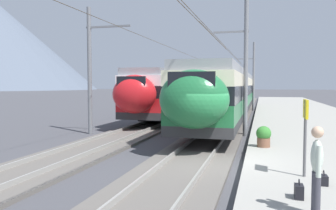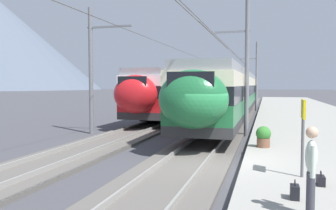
% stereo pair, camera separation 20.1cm
% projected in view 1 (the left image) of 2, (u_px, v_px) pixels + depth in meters
% --- Properties ---
extents(ground_plane, '(400.00, 400.00, 0.00)m').
position_uv_depth(ground_plane, '(220.00, 168.00, 11.70)').
color(ground_plane, '#424247').
extents(track_near, '(120.00, 3.00, 0.28)m').
position_uv_depth(track_near, '(187.00, 164.00, 11.99)').
color(track_near, '#5B5651').
rests_on(track_near, ground).
extents(track_far, '(120.00, 3.00, 0.28)m').
position_uv_depth(track_far, '(69.00, 156.00, 13.21)').
color(track_far, '#5B5651').
rests_on(track_far, ground).
extents(train_near_platform, '(33.80, 2.95, 4.27)m').
position_uv_depth(train_near_platform, '(231.00, 92.00, 28.51)').
color(train_near_platform, '#2D2D30').
rests_on(train_near_platform, track_near).
extents(train_far_track, '(25.10, 2.91, 4.27)m').
position_uv_depth(train_far_track, '(181.00, 91.00, 31.31)').
color(train_far_track, '#2D2D30').
rests_on(train_far_track, track_far).
extents(catenary_mast_mid, '(48.97, 1.91, 8.35)m').
position_uv_depth(catenary_mast_mid, '(244.00, 57.00, 18.67)').
color(catenary_mast_mid, slate).
rests_on(catenary_mast_mid, ground).
extents(catenary_mast_east, '(48.97, 1.91, 7.37)m').
position_uv_depth(catenary_mast_east, '(252.00, 75.00, 37.05)').
color(catenary_mast_east, slate).
rests_on(catenary_mast_east, ground).
extents(catenary_mast_far_side, '(48.97, 2.65, 7.18)m').
position_uv_depth(catenary_mast_far_side, '(93.00, 66.00, 19.51)').
color(catenary_mast_far_side, slate).
rests_on(catenary_mast_far_side, ground).
extents(platform_sign, '(0.70, 0.08, 2.06)m').
position_uv_depth(platform_sign, '(306.00, 120.00, 9.14)').
color(platform_sign, '#59595B').
rests_on(platform_sign, platform_slab).
extents(passenger_walking, '(0.53, 0.22, 1.69)m').
position_uv_depth(passenger_walking, '(317.00, 166.00, 6.41)').
color(passenger_walking, '#383842').
rests_on(passenger_walking, platform_slab).
extents(handbag_beside_passenger, '(0.32, 0.18, 0.43)m').
position_uv_depth(handbag_beside_passenger, '(299.00, 191.00, 7.44)').
color(handbag_beside_passenger, black).
rests_on(handbag_beside_passenger, platform_slab).
extents(handbag_near_sign, '(0.32, 0.18, 0.37)m').
position_uv_depth(handbag_near_sign, '(324.00, 180.00, 8.45)').
color(handbag_near_sign, black).
rests_on(handbag_near_sign, platform_slab).
extents(potted_plant_platform_edge, '(0.58, 0.58, 0.83)m').
position_uv_depth(potted_plant_platform_edge, '(264.00, 136.00, 13.59)').
color(potted_plant_platform_edge, brown).
rests_on(potted_plant_platform_edge, platform_slab).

